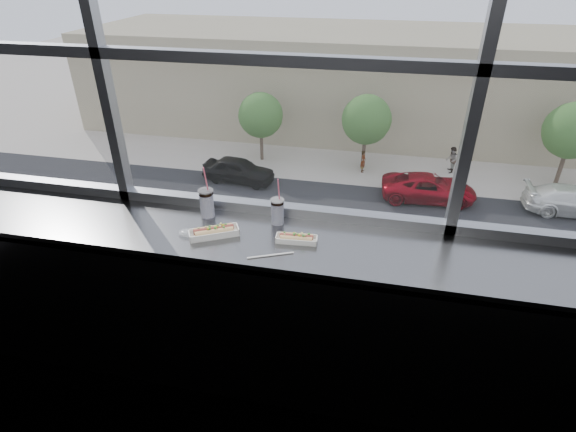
% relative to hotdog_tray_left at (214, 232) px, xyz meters
% --- Properties ---
extents(wall_back_lower, '(6.00, 0.00, 6.00)m').
position_rel_hotdog_tray_left_xyz_m(wall_back_lower, '(0.29, 0.33, -0.58)').
color(wall_back_lower, black).
rests_on(wall_back_lower, ground).
extents(counter, '(6.00, 0.55, 0.06)m').
position_rel_hotdog_tray_left_xyz_m(counter, '(0.29, 0.05, -0.06)').
color(counter, slate).
rests_on(counter, ground).
extents(counter_fascia, '(6.00, 0.04, 1.04)m').
position_rel_hotdog_tray_left_xyz_m(counter_fascia, '(0.29, -0.20, -0.58)').
color(counter_fascia, slate).
rests_on(counter_fascia, ground).
extents(hotdog_tray_left, '(0.29, 0.21, 0.07)m').
position_rel_hotdog_tray_left_xyz_m(hotdog_tray_left, '(0.00, 0.00, 0.00)').
color(hotdog_tray_left, white).
rests_on(hotdog_tray_left, counter).
extents(hotdog_tray_right, '(0.23, 0.09, 0.06)m').
position_rel_hotdog_tray_left_xyz_m(hotdog_tray_right, '(0.46, 0.04, -0.00)').
color(hotdog_tray_right, white).
rests_on(hotdog_tray_right, counter).
extents(soda_cup_left, '(0.09, 0.09, 0.33)m').
position_rel_hotdog_tray_left_xyz_m(soda_cup_left, '(-0.11, 0.20, 0.07)').
color(soda_cup_left, white).
rests_on(soda_cup_left, counter).
extents(soda_cup_right, '(0.08, 0.08, 0.30)m').
position_rel_hotdog_tray_left_xyz_m(soda_cup_right, '(0.32, 0.21, 0.06)').
color(soda_cup_right, white).
rests_on(soda_cup_right, counter).
extents(loose_straw, '(0.23, 0.11, 0.01)m').
position_rel_hotdog_tray_left_xyz_m(loose_straw, '(0.36, -0.12, -0.02)').
color(loose_straw, white).
rests_on(loose_straw, counter).
extents(wrapper, '(0.11, 0.08, 0.03)m').
position_rel_hotdog_tray_left_xyz_m(wrapper, '(-0.14, -0.02, -0.01)').
color(wrapper, silver).
rests_on(wrapper, counter).
extents(plaza_ground, '(120.00, 120.00, 0.00)m').
position_rel_hotdog_tray_left_xyz_m(plaza_ground, '(0.29, 43.83, -12.13)').
color(plaza_ground, '#B5AA9B').
rests_on(plaza_ground, ground).
extents(plaza_near, '(50.00, 14.00, 0.04)m').
position_rel_hotdog_tray_left_xyz_m(plaza_near, '(0.29, 7.33, -12.11)').
color(plaza_near, '#B5AA9B').
rests_on(plaza_near, plaza_ground).
extents(street_asphalt, '(80.00, 10.00, 0.06)m').
position_rel_hotdog_tray_left_xyz_m(street_asphalt, '(0.29, 20.33, -12.10)').
color(street_asphalt, black).
rests_on(street_asphalt, plaza_ground).
extents(far_sidewalk, '(80.00, 6.00, 0.04)m').
position_rel_hotdog_tray_left_xyz_m(far_sidewalk, '(0.29, 28.33, -12.11)').
color(far_sidewalk, '#B5AA9B').
rests_on(far_sidewalk, plaza_ground).
extents(far_building, '(50.00, 14.00, 8.00)m').
position_rel_hotdog_tray_left_xyz_m(far_building, '(0.29, 38.33, -8.13)').
color(far_building, tan).
rests_on(far_building, plaza_ground).
extents(car_far_b, '(3.05, 6.55, 2.13)m').
position_rel_hotdog_tray_left_xyz_m(car_far_b, '(4.17, 24.33, -11.00)').
color(car_far_b, '#95000D').
rests_on(car_far_b, street_asphalt).
extents(car_far_a, '(3.42, 6.85, 2.20)m').
position_rel_hotdog_tray_left_xyz_m(car_far_a, '(-8.21, 24.33, -10.97)').
color(car_far_a, black).
rests_on(car_far_a, street_asphalt).
extents(car_near_a, '(3.30, 6.76, 2.18)m').
position_rel_hotdog_tray_left_xyz_m(car_near_a, '(-13.93, 16.33, -10.98)').
color(car_near_a, '#A2A2A3').
rests_on(car_near_a, street_asphalt).
extents(car_near_c, '(3.79, 7.22, 2.30)m').
position_rel_hotdog_tray_left_xyz_m(car_near_c, '(2.13, 16.33, -10.92)').
color(car_near_c, maroon).
rests_on(car_near_c, street_asphalt).
extents(car_far_c, '(2.73, 6.49, 2.16)m').
position_rel_hotdog_tray_left_xyz_m(car_far_c, '(12.49, 24.33, -10.99)').
color(car_far_c, white).
rests_on(car_far_c, street_asphalt).
extents(car_near_b, '(2.88, 5.90, 1.90)m').
position_rel_hotdog_tray_left_xyz_m(car_near_b, '(-8.35, 16.33, -11.12)').
color(car_near_b, black).
rests_on(car_near_b, street_asphalt).
extents(car_near_d, '(3.35, 6.99, 2.26)m').
position_rel_hotdog_tray_left_xyz_m(car_near_d, '(8.70, 16.33, -10.94)').
color(car_near_d, silver).
rests_on(car_near_d, street_asphalt).
extents(pedestrian_c, '(0.75, 1.00, 2.25)m').
position_rel_hotdog_tray_left_xyz_m(pedestrian_c, '(5.94, 28.89, -10.96)').
color(pedestrian_c, '#66605B').
rests_on(pedestrian_c, far_sidewalk).
extents(pedestrian_b, '(0.63, 0.84, 1.89)m').
position_rel_hotdog_tray_left_xyz_m(pedestrian_b, '(-0.10, 27.69, -11.14)').
color(pedestrian_b, '#66605B').
rests_on(pedestrian_b, far_sidewalk).
extents(tree_left, '(3.24, 3.24, 5.07)m').
position_rel_hotdog_tray_left_xyz_m(tree_left, '(-7.67, 28.33, -8.69)').
color(tree_left, '#47382B').
rests_on(tree_left, far_sidewalk).
extents(tree_center, '(3.43, 3.43, 5.35)m').
position_rel_hotdog_tray_left_xyz_m(tree_center, '(-0.16, 28.33, -8.50)').
color(tree_center, '#47382B').
rests_on(tree_center, far_sidewalk).
extents(tree_right, '(3.59, 3.59, 5.61)m').
position_rel_hotdog_tray_left_xyz_m(tree_right, '(12.74, 28.33, -8.32)').
color(tree_right, '#47382B').
rests_on(tree_right, far_sidewalk).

